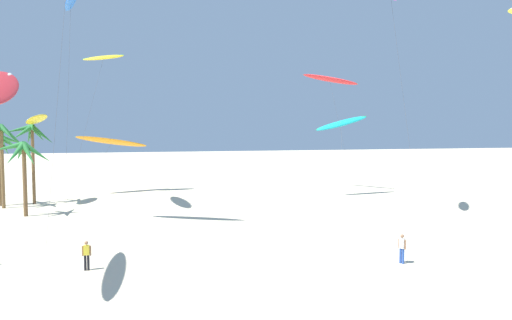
{
  "coord_description": "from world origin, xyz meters",
  "views": [
    {
      "loc": [
        -5.62,
        -5.99,
        7.93
      ],
      "look_at": [
        0.61,
        20.18,
        6.08
      ],
      "focal_mm": 33.6,
      "sensor_mm": 36.0,
      "label": 1
    }
  ],
  "objects_px": {
    "palm_tree_0": "(1,138)",
    "person_far_watcher": "(402,247)",
    "flying_kite_10": "(112,142)",
    "flying_kite_9": "(103,58)",
    "palm_tree_2": "(24,156)",
    "palm_tree_3": "(32,137)",
    "flying_kite_4": "(37,119)",
    "flying_kite_7": "(330,79)",
    "flying_kite_8": "(342,123)",
    "palm_tree_1": "(0,149)",
    "flying_kite_1": "(71,2)",
    "person_near_right": "(87,254)"
  },
  "relations": [
    {
      "from": "palm_tree_2",
      "to": "flying_kite_1",
      "type": "height_order",
      "value": "flying_kite_1"
    },
    {
      "from": "flying_kite_4",
      "to": "flying_kite_8",
      "type": "height_order",
      "value": "flying_kite_8"
    },
    {
      "from": "palm_tree_0",
      "to": "person_far_watcher",
      "type": "xyz_separation_m",
      "value": [
        27.98,
        -26.17,
        -5.92
      ]
    },
    {
      "from": "palm_tree_0",
      "to": "palm_tree_2",
      "type": "distance_m",
      "value": 6.05
    },
    {
      "from": "flying_kite_1",
      "to": "flying_kite_8",
      "type": "bearing_deg",
      "value": 6.35
    },
    {
      "from": "palm_tree_2",
      "to": "flying_kite_9",
      "type": "relative_size",
      "value": 0.4
    },
    {
      "from": "flying_kite_9",
      "to": "person_far_watcher",
      "type": "height_order",
      "value": "flying_kite_9"
    },
    {
      "from": "flying_kite_9",
      "to": "flying_kite_10",
      "type": "xyz_separation_m",
      "value": [
        0.74,
        1.01,
        -9.82
      ]
    },
    {
      "from": "flying_kite_10",
      "to": "flying_kite_4",
      "type": "bearing_deg",
      "value": -132.93
    },
    {
      "from": "flying_kite_4",
      "to": "flying_kite_10",
      "type": "height_order",
      "value": "flying_kite_4"
    },
    {
      "from": "palm_tree_2",
      "to": "flying_kite_1",
      "type": "distance_m",
      "value": 14.79
    },
    {
      "from": "palm_tree_3",
      "to": "flying_kite_1",
      "type": "relative_size",
      "value": 0.4
    },
    {
      "from": "palm_tree_2",
      "to": "flying_kite_7",
      "type": "xyz_separation_m",
      "value": [
        32.89,
        10.01,
        8.41
      ]
    },
    {
      "from": "palm_tree_1",
      "to": "flying_kite_8",
      "type": "bearing_deg",
      "value": -2.51
    },
    {
      "from": "flying_kite_8",
      "to": "person_far_watcher",
      "type": "relative_size",
      "value": 5.92
    },
    {
      "from": "flying_kite_1",
      "to": "flying_kite_9",
      "type": "height_order",
      "value": "flying_kite_1"
    },
    {
      "from": "flying_kite_9",
      "to": "flying_kite_10",
      "type": "height_order",
      "value": "flying_kite_9"
    },
    {
      "from": "flying_kite_7",
      "to": "flying_kite_8",
      "type": "distance_m",
      "value": 7.29
    },
    {
      "from": "palm_tree_0",
      "to": "palm_tree_1",
      "type": "bearing_deg",
      "value": 108.33
    },
    {
      "from": "flying_kite_7",
      "to": "person_near_right",
      "type": "relative_size",
      "value": 9.08
    },
    {
      "from": "palm_tree_1",
      "to": "palm_tree_2",
      "type": "xyz_separation_m",
      "value": [
        3.74,
        -6.77,
        -0.34
      ]
    },
    {
      "from": "palm_tree_3",
      "to": "flying_kite_10",
      "type": "distance_m",
      "value": 10.22
    },
    {
      "from": "person_far_watcher",
      "to": "palm_tree_3",
      "type": "bearing_deg",
      "value": 132.08
    },
    {
      "from": "palm_tree_1",
      "to": "flying_kite_8",
      "type": "xyz_separation_m",
      "value": [
        36.2,
        -1.59,
        2.62
      ]
    },
    {
      "from": "palm_tree_0",
      "to": "flying_kite_4",
      "type": "height_order",
      "value": "flying_kite_4"
    },
    {
      "from": "palm_tree_3",
      "to": "person_far_watcher",
      "type": "relative_size",
      "value": 4.79
    },
    {
      "from": "palm_tree_0",
      "to": "person_near_right",
      "type": "height_order",
      "value": "palm_tree_0"
    },
    {
      "from": "palm_tree_0",
      "to": "person_far_watcher",
      "type": "relative_size",
      "value": 4.8
    },
    {
      "from": "person_far_watcher",
      "to": "flying_kite_8",
      "type": "bearing_deg",
      "value": 73.89
    },
    {
      "from": "person_near_right",
      "to": "person_far_watcher",
      "type": "height_order",
      "value": "person_far_watcher"
    },
    {
      "from": "palm_tree_0",
      "to": "flying_kite_10",
      "type": "height_order",
      "value": "palm_tree_0"
    },
    {
      "from": "palm_tree_2",
      "to": "person_far_watcher",
      "type": "bearing_deg",
      "value": -40.48
    },
    {
      "from": "flying_kite_8",
      "to": "person_near_right",
      "type": "distance_m",
      "value": 35.4
    },
    {
      "from": "flying_kite_10",
      "to": "person_far_watcher",
      "type": "height_order",
      "value": "flying_kite_10"
    },
    {
      "from": "flying_kite_7",
      "to": "person_far_watcher",
      "type": "relative_size",
      "value": 8.72
    },
    {
      "from": "palm_tree_0",
      "to": "flying_kite_1",
      "type": "distance_m",
      "value": 14.82
    },
    {
      "from": "palm_tree_0",
      "to": "person_far_watcher",
      "type": "height_order",
      "value": "palm_tree_0"
    },
    {
      "from": "palm_tree_1",
      "to": "flying_kite_10",
      "type": "height_order",
      "value": "palm_tree_1"
    },
    {
      "from": "palm_tree_0",
      "to": "flying_kite_10",
      "type": "distance_m",
      "value": 13.44
    },
    {
      "from": "palm_tree_2",
      "to": "palm_tree_3",
      "type": "bearing_deg",
      "value": 96.53
    },
    {
      "from": "palm_tree_0",
      "to": "flying_kite_8",
      "type": "relative_size",
      "value": 0.81
    },
    {
      "from": "flying_kite_8",
      "to": "flying_kite_10",
      "type": "bearing_deg",
      "value": 160.95
    },
    {
      "from": "palm_tree_0",
      "to": "flying_kite_9",
      "type": "bearing_deg",
      "value": 41.6
    },
    {
      "from": "palm_tree_2",
      "to": "palm_tree_3",
      "type": "height_order",
      "value": "palm_tree_3"
    },
    {
      "from": "flying_kite_1",
      "to": "flying_kite_4",
      "type": "height_order",
      "value": "flying_kite_1"
    },
    {
      "from": "flying_kite_4",
      "to": "flying_kite_8",
      "type": "relative_size",
      "value": 0.96
    },
    {
      "from": "flying_kite_7",
      "to": "flying_kite_4",
      "type": "bearing_deg",
      "value": -174.26
    },
    {
      "from": "palm_tree_3",
      "to": "person_near_right",
      "type": "relative_size",
      "value": 4.99
    },
    {
      "from": "person_far_watcher",
      "to": "flying_kite_10",
      "type": "bearing_deg",
      "value": 117.19
    },
    {
      "from": "flying_kite_10",
      "to": "person_far_watcher",
      "type": "bearing_deg",
      "value": -62.81
    }
  ]
}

